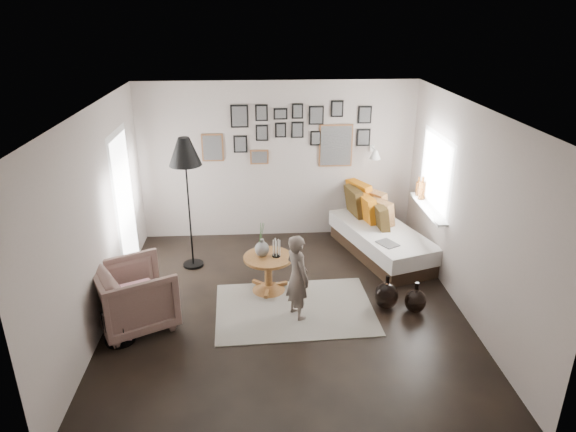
{
  "coord_description": "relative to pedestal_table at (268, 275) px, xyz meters",
  "views": [
    {
      "loc": [
        -0.34,
        -5.73,
        3.65
      ],
      "look_at": [
        0.05,
        0.5,
        1.1
      ],
      "focal_mm": 32.0,
      "sensor_mm": 36.0,
      "label": 1
    }
  ],
  "objects": [
    {
      "name": "wall_left",
      "position": [
        -2.03,
        -0.47,
        1.06
      ],
      "size": [
        0.0,
        4.8,
        4.8
      ],
      "primitive_type": "plane",
      "rotation": [
        1.57,
        0.0,
        1.57
      ],
      "color": "#A89B93",
      "rests_on": "ground"
    },
    {
      "name": "daybed",
      "position": [
        1.8,
        1.08,
        0.07
      ],
      "size": [
        1.44,
        2.17,
        0.99
      ],
      "rotation": [
        0.0,
        0.0,
        0.31
      ],
      "color": "black",
      "rests_on": "ground"
    },
    {
      "name": "gallery_wall",
      "position": [
        0.51,
        1.91,
        1.5
      ],
      "size": [
        2.74,
        0.03,
        1.08
      ],
      "color": "brown",
      "rests_on": "wall_back"
    },
    {
      "name": "demijohn_large",
      "position": [
        1.51,
        -0.53,
        -0.06
      ],
      "size": [
        0.31,
        0.31,
        0.47
      ],
      "color": "black",
      "rests_on": "ground"
    },
    {
      "name": "pedestal_table",
      "position": [
        0.0,
        0.0,
        0.0
      ],
      "size": [
        0.67,
        0.67,
        0.53
      ],
      "rotation": [
        0.0,
        0.0,
        0.09
      ],
      "color": "brown",
      "rests_on": "ground"
    },
    {
      "name": "vase",
      "position": [
        -0.08,
        0.02,
        0.43
      ],
      "size": [
        0.19,
        0.19,
        0.48
      ],
      "color": "black",
      "rests_on": "pedestal_table"
    },
    {
      "name": "window_right",
      "position": [
        2.4,
        0.87,
        0.69
      ],
      "size": [
        0.15,
        1.32,
        1.3
      ],
      "color": "white",
      "rests_on": "wall_right"
    },
    {
      "name": "candles",
      "position": [
        0.11,
        0.0,
        0.4
      ],
      "size": [
        0.11,
        0.11,
        0.25
      ],
      "color": "black",
      "rests_on": "pedestal_table"
    },
    {
      "name": "demijohn_small",
      "position": [
        1.86,
        -0.65,
        -0.08
      ],
      "size": [
        0.27,
        0.27,
        0.43
      ],
      "color": "black",
      "rests_on": "ground"
    },
    {
      "name": "rug",
      "position": [
        0.33,
        -0.5,
        -0.24
      ],
      "size": [
        2.09,
        1.5,
        0.01
      ],
      "primitive_type": "cube",
      "rotation": [
        0.0,
        0.0,
        0.04
      ],
      "color": "beige",
      "rests_on": "ground"
    },
    {
      "name": "door_left",
      "position": [
        -2.01,
        0.73,
        0.81
      ],
      "size": [
        0.0,
        2.14,
        2.14
      ],
      "color": "white",
      "rests_on": "wall_left"
    },
    {
      "name": "wall_right",
      "position": [
        2.47,
        -0.47,
        1.06
      ],
      "size": [
        0.0,
        4.8,
        4.8
      ],
      "primitive_type": "plane",
      "rotation": [
        1.57,
        0.0,
        -1.57
      ],
      "color": "#A89B93",
      "rests_on": "ground"
    },
    {
      "name": "armchair_cushion",
      "position": [
        -1.6,
        -0.67,
        0.24
      ],
      "size": [
        0.49,
        0.5,
        0.17
      ],
      "primitive_type": "cube",
      "rotation": [
        -0.21,
        0.0,
        0.44
      ],
      "color": "white",
      "rests_on": "armchair"
    },
    {
      "name": "wall_front",
      "position": [
        0.22,
        -2.87,
        1.06
      ],
      "size": [
        4.5,
        0.0,
        4.5
      ],
      "primitive_type": "plane",
      "rotation": [
        -1.57,
        0.0,
        0.0
      ],
      "color": "#A89B93",
      "rests_on": "ground"
    },
    {
      "name": "armchair",
      "position": [
        -1.63,
        -0.72,
        0.16
      ],
      "size": [
        1.18,
        1.17,
        0.81
      ],
      "primitive_type": "imported",
      "rotation": [
        0.0,
        0.0,
        2.05
      ],
      "color": "brown",
      "rests_on": "ground"
    },
    {
      "name": "wall_sconce",
      "position": [
        1.77,
        1.66,
        1.22
      ],
      "size": [
        0.18,
        0.36,
        0.16
      ],
      "color": "white",
      "rests_on": "wall_back"
    },
    {
      "name": "floor_lamp",
      "position": [
        -1.12,
        0.82,
        1.47
      ],
      "size": [
        0.46,
        0.46,
        1.98
      ],
      "rotation": [
        0.0,
        0.0,
        -0.4
      ],
      "color": "black",
      "rests_on": "ground"
    },
    {
      "name": "child",
      "position": [
        0.35,
        -0.65,
        0.32
      ],
      "size": [
        0.42,
        0.49,
        1.12
      ],
      "primitive_type": "imported",
      "rotation": [
        0.0,
        0.0,
        2.04
      ],
      "color": "#5D524A",
      "rests_on": "ground"
    },
    {
      "name": "ground",
      "position": [
        0.22,
        -0.47,
        -0.24
      ],
      "size": [
        4.8,
        4.8,
        0.0
      ],
      "primitive_type": "plane",
      "color": "black",
      "rests_on": "ground"
    },
    {
      "name": "magazine_basket",
      "position": [
        -1.78,
        -1.05,
        -0.04
      ],
      "size": [
        0.41,
        0.41,
        0.42
      ],
      "rotation": [
        0.0,
        0.0,
        0.26
      ],
      "color": "black",
      "rests_on": "ground"
    },
    {
      "name": "wall_back",
      "position": [
        0.22,
        1.93,
        1.06
      ],
      "size": [
        4.5,
        0.0,
        4.5
      ],
      "primitive_type": "plane",
      "rotation": [
        1.57,
        0.0,
        0.0
      ],
      "color": "#A89B93",
      "rests_on": "ground"
    },
    {
      "name": "magazine_on_daybed",
      "position": [
        1.75,
        0.44,
        0.22
      ],
      "size": [
        0.34,
        0.37,
        0.02
      ],
      "primitive_type": "cube",
      "rotation": [
        0.0,
        0.0,
        0.49
      ],
      "color": "black",
      "rests_on": "daybed"
    },
    {
      "name": "ceiling",
      "position": [
        0.22,
        -0.47,
        2.36
      ],
      "size": [
        4.8,
        4.8,
        0.0
      ],
      "primitive_type": "plane",
      "rotation": [
        3.14,
        0.0,
        0.0
      ],
      "color": "white",
      "rests_on": "wall_back"
    }
  ]
}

